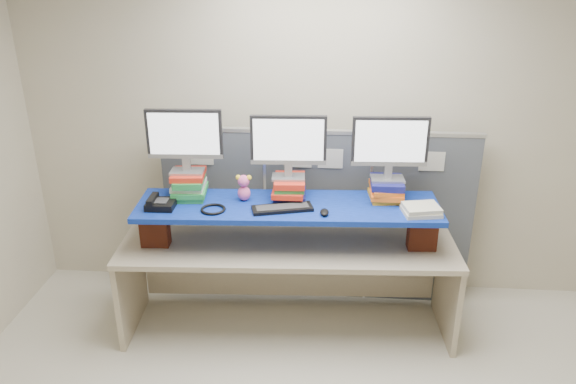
# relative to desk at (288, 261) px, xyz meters

# --- Properties ---
(room) EXTENTS (5.00, 4.00, 2.80)m
(room) POSITION_rel_desk_xyz_m (0.20, -1.28, 0.78)
(room) COLOR beige
(room) RESTS_ON ground
(cubicle_partition) EXTENTS (2.60, 0.06, 1.53)m
(cubicle_partition) POSITION_rel_desk_xyz_m (0.20, 0.50, 0.15)
(cubicle_partition) COLOR #41464D
(cubicle_partition) RESTS_ON ground
(desk) EXTENTS (2.59, 0.87, 0.78)m
(desk) POSITION_rel_desk_xyz_m (0.00, 0.00, 0.00)
(desk) COLOR tan
(desk) RESTS_ON ground
(brick_pier_left) EXTENTS (0.22, 0.12, 0.29)m
(brick_pier_left) POSITION_rel_desk_xyz_m (-0.99, -0.10, 0.30)
(brick_pier_left) COLOR maroon
(brick_pier_left) RESTS_ON desk
(brick_pier_right) EXTENTS (0.22, 0.12, 0.29)m
(brick_pier_right) POSITION_rel_desk_xyz_m (1.00, -0.00, 0.30)
(brick_pier_right) COLOR maroon
(brick_pier_right) RESTS_ON desk
(blue_board) EXTENTS (2.26, 0.67, 0.04)m
(blue_board) POSITION_rel_desk_xyz_m (0.00, 0.00, 0.46)
(blue_board) COLOR navy
(blue_board) RESTS_ON brick_pier_left
(book_stack_left) EXTENTS (0.28, 0.32, 0.20)m
(book_stack_left) POSITION_rel_desk_xyz_m (-0.76, 0.09, 0.58)
(book_stack_left) COLOR #24893A
(book_stack_left) RESTS_ON blue_board
(book_stack_center) EXTENTS (0.25, 0.32, 0.16)m
(book_stack_center) POSITION_rel_desk_xyz_m (0.00, 0.12, 0.56)
(book_stack_center) COLOR navy
(book_stack_center) RESTS_ON blue_board
(book_stack_right) EXTENTS (0.26, 0.31, 0.16)m
(book_stack_right) POSITION_rel_desk_xyz_m (0.73, 0.16, 0.56)
(book_stack_right) COLOR orange
(book_stack_right) RESTS_ON blue_board
(monitor_left) EXTENTS (0.56, 0.17, 0.48)m
(monitor_left) POSITION_rel_desk_xyz_m (-0.76, 0.08, 0.96)
(monitor_left) COLOR gray
(monitor_left) RESTS_ON book_stack_left
(monitor_center) EXTENTS (0.56, 0.17, 0.48)m
(monitor_center) POSITION_rel_desk_xyz_m (-0.01, 0.12, 0.92)
(monitor_center) COLOR gray
(monitor_center) RESTS_ON book_stack_center
(monitor_right) EXTENTS (0.56, 0.17, 0.48)m
(monitor_right) POSITION_rel_desk_xyz_m (0.73, 0.16, 0.91)
(monitor_right) COLOR gray
(monitor_right) RESTS_ON book_stack_right
(keyboard) EXTENTS (0.46, 0.26, 0.03)m
(keyboard) POSITION_rel_desk_xyz_m (-0.03, -0.10, 0.50)
(keyboard) COLOR black
(keyboard) RESTS_ON blue_board
(mouse) EXTENTS (0.08, 0.12, 0.04)m
(mouse) POSITION_rel_desk_xyz_m (0.27, -0.15, 0.50)
(mouse) COLOR black
(mouse) RESTS_ON blue_board
(desk_phone) EXTENTS (0.20, 0.18, 0.09)m
(desk_phone) POSITION_rel_desk_xyz_m (-0.93, -0.13, 0.52)
(desk_phone) COLOR black
(desk_phone) RESTS_ON blue_board
(headset) EXTENTS (0.22, 0.22, 0.02)m
(headset) POSITION_rel_desk_xyz_m (-0.53, -0.15, 0.49)
(headset) COLOR black
(headset) RESTS_ON blue_board
(plush_toy) EXTENTS (0.12, 0.09, 0.20)m
(plush_toy) POSITION_rel_desk_xyz_m (-0.33, 0.05, 0.59)
(plush_toy) COLOR #E8589B
(plush_toy) RESTS_ON blue_board
(binder_stack) EXTENTS (0.29, 0.25, 0.06)m
(binder_stack) POSITION_rel_desk_xyz_m (0.96, -0.08, 0.51)
(binder_stack) COLOR beige
(binder_stack) RESTS_ON blue_board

